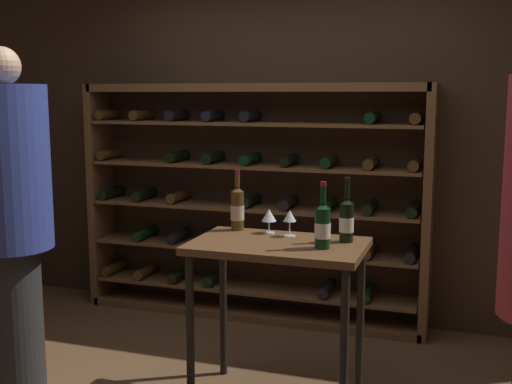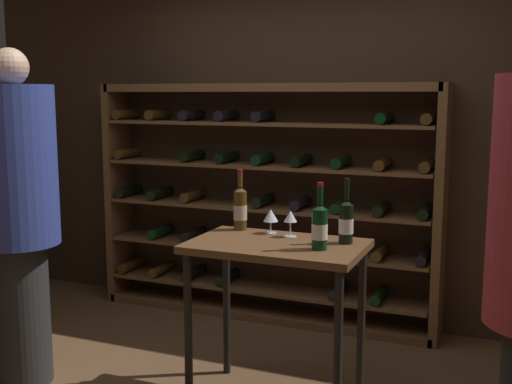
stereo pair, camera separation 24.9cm
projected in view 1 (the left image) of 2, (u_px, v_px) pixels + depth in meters
back_wall at (298, 141)px, 4.82m from camera, size 5.71×0.10×2.68m
wine_rack at (250, 203)px, 4.79m from camera, size 2.63×0.32×1.77m
tasting_table at (278, 266)px, 3.44m from camera, size 0.93×0.58×0.91m
person_guest_plum_blouse at (9, 207)px, 3.55m from camera, size 0.47×0.47×1.94m
wine_bottle_black_capsule at (237, 208)px, 3.71m from camera, size 0.08×0.08×0.36m
wine_bottle_gold_foil at (347, 220)px, 3.41m from camera, size 0.08×0.08×0.35m
wine_bottle_red_label at (323, 225)px, 3.27m from camera, size 0.08×0.08×0.35m
wine_glass_stemmed_right at (290, 217)px, 3.55m from camera, size 0.07×0.07×0.15m
wine_glass_stemmed_center at (269, 216)px, 3.63m from camera, size 0.08×0.08×0.14m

